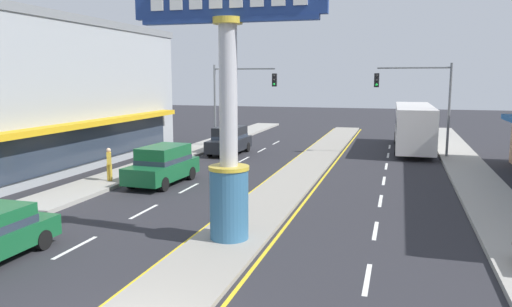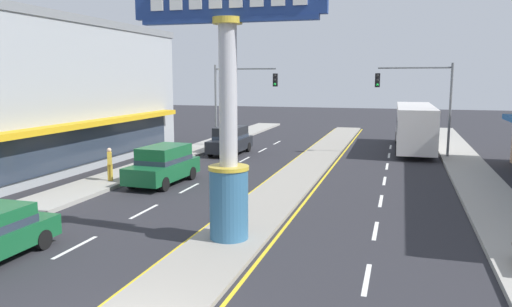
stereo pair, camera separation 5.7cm
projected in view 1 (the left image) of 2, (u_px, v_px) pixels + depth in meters
The scene contains 12 objects.
median_strip at pixel (298, 175), 26.95m from camera, with size 2.37×52.00×0.14m, color gray.
sidewalk_left at pixel (131, 172), 27.52m from camera, with size 2.45×60.00×0.18m, color #9E9B93.
sidewalk_right at pixel (485, 193), 22.58m from camera, with size 2.45×60.00×0.18m, color #9E9B93.
lane_markings at pixel (293, 181), 25.68m from camera, with size 9.11×52.00×0.01m.
district_sign at pixel (228, 119), 15.54m from camera, with size 6.08×1.30×8.20m.
storefront_left at pixel (42, 94), 29.67m from camera, with size 8.34×20.61×8.65m.
traffic_light_left_side at pixel (237, 92), 36.59m from camera, with size 4.86×0.46×6.20m.
traffic_light_right_side at pixel (421, 93), 32.50m from camera, with size 4.86×0.46×6.20m.
bus_near_right_lane at pixel (414, 125), 36.31m from camera, with size 2.70×11.24×3.26m.
suv_near_left_lane at pixel (229, 140), 34.53m from camera, with size 1.99×4.61×1.90m.
suv_mid_left_lane at pixel (163, 164), 24.88m from camera, with size 2.14×4.69×1.90m.
pedestrian_near_kerb at pixel (109, 162), 24.74m from camera, with size 0.40×0.45×1.65m.
Camera 1 is at (5.13, -8.07, 5.28)m, focal length 35.03 mm.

